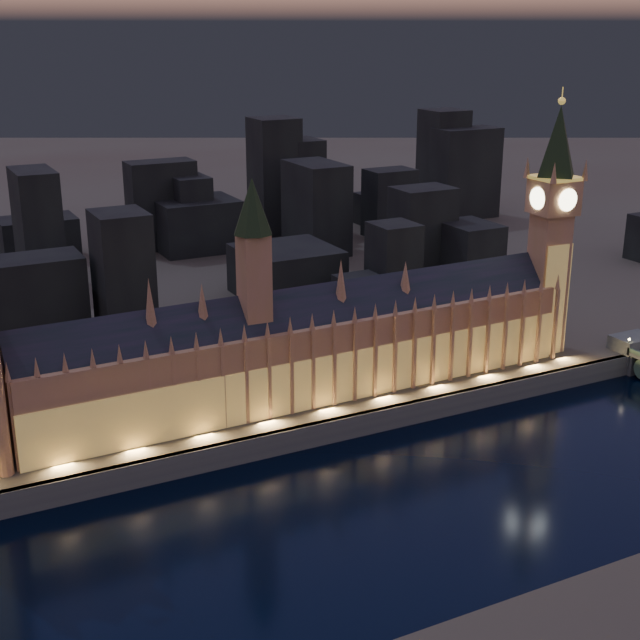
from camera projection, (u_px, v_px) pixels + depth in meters
name	position (u px, v px, depth m)	size (l,w,h in m)	color
ground_plane	(390.00, 499.00, 259.78)	(2000.00, 2000.00, 0.00)	black
north_bank	(44.00, 194.00, 697.31)	(2000.00, 960.00, 8.00)	#3D352B
embankment_wall	(326.00, 432.00, 293.10)	(2000.00, 2.50, 8.00)	#414E4A
palace_of_westminster	(308.00, 347.00, 305.07)	(202.00, 23.92, 78.00)	#9B7C47
elizabeth_tower	(553.00, 209.00, 338.07)	(18.00, 18.00, 101.72)	#9B7C47
city_backdrop	(209.00, 221.00, 475.46)	(477.69, 215.63, 79.66)	black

